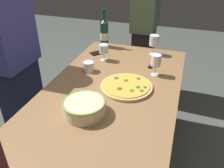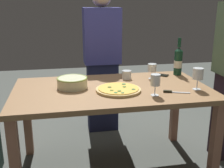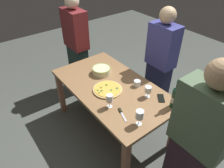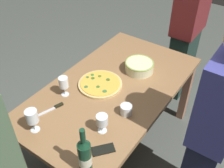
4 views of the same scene
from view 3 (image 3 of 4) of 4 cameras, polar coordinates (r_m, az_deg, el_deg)
name	(u,v)px [view 3 (image 3 of 4)]	position (r m, az deg, el deg)	size (l,w,h in m)	color
ground_plane	(112,127)	(3.10, 0.00, -11.70)	(8.00, 8.00, 0.00)	#4D524C
dining_table	(112,92)	(2.65, 0.00, -2.19)	(1.60, 0.90, 0.75)	olive
pizza	(108,89)	(2.52, -1.22, -1.50)	(0.36, 0.36, 0.03)	#D8B774
serving_bowl	(101,70)	(2.81, -2.93, 3.80)	(0.25, 0.25, 0.09)	beige
wine_bottle	(175,97)	(2.32, 16.93, -3.46)	(0.08, 0.08, 0.36)	#143A24
wine_glass_near_pizza	(140,115)	(2.05, 7.62, -8.39)	(0.08, 0.08, 0.18)	white
wine_glass_by_bottle	(110,98)	(2.23, -0.68, -4.00)	(0.07, 0.07, 0.17)	white
wine_glass_far_left	(148,90)	(2.41, 9.91, -1.54)	(0.08, 0.08, 0.14)	white
cup_amber	(137,83)	(2.59, 6.91, 0.18)	(0.09, 0.09, 0.08)	white
cell_phone	(161,98)	(2.47, 13.33, -3.80)	(0.07, 0.14, 0.01)	black
pizza_knife	(122,113)	(2.23, 2.64, -7.93)	(0.20, 0.09, 0.02)	silver
person_host	(196,143)	(2.00, 22.06, -14.77)	(0.46, 0.24, 1.66)	#33212A
person_guest_left	(160,63)	(3.03, 13.11, 5.61)	(0.39, 0.24, 1.59)	#1C203F
person_guest_right	(77,46)	(3.47, -9.70, 10.38)	(0.44, 0.24, 1.62)	#1E332C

